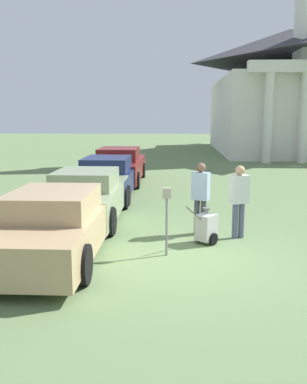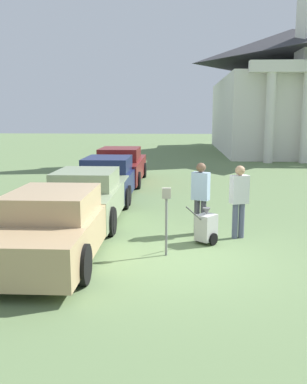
{
  "view_description": "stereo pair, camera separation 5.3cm",
  "coord_description": "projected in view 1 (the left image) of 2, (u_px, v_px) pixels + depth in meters",
  "views": [
    {
      "loc": [
        -0.17,
        -8.45,
        2.92
      ],
      "look_at": [
        -0.72,
        1.65,
        1.1
      ],
      "focal_mm": 40.0,
      "sensor_mm": 36.0,
      "label": 1
    },
    {
      "loc": [
        -0.12,
        -8.45,
        2.92
      ],
      "look_at": [
        -0.72,
        1.65,
        1.1
      ],
      "focal_mm": 40.0,
      "sensor_mm": 36.0,
      "label": 2
    }
  ],
  "objects": [
    {
      "name": "person_supervisor",
      "position": [
        239.0,
        197.0,
        10.16
      ],
      "size": [
        0.47,
        0.35,
        1.76
      ],
      "rotation": [
        0.0,
        0.0,
        3.48
      ],
      "color": "#515670",
      "rests_on": "ground_plane"
    },
    {
      "name": "parked_car_maroon",
      "position": [
        120.0,
        166.0,
        18.67
      ],
      "size": [
        2.02,
        5.16,
        1.53
      ],
      "rotation": [
        0.0,
        0.0,
        0.01
      ],
      "color": "maroon",
      "rests_on": "ground_plane"
    },
    {
      "name": "church",
      "position": [
        289.0,
        87.0,
        33.99
      ],
      "size": [
        11.11,
        17.95,
        21.47
      ],
      "color": "silver",
      "rests_on": "ground_plane"
    },
    {
      "name": "parking_meter",
      "position": [
        167.0,
        209.0,
        8.87
      ],
      "size": [
        0.18,
        0.09,
        1.45
      ],
      "color": "slate",
      "rests_on": "ground_plane"
    },
    {
      "name": "parked_car_tan",
      "position": [
        56.0,
        225.0,
        8.89
      ],
      "size": [
        1.99,
        4.96,
        1.42
      ],
      "rotation": [
        0.0,
        0.0,
        0.01
      ],
      "color": "tan",
      "rests_on": "ground_plane"
    },
    {
      "name": "person_worker",
      "position": [
        200.0,
        194.0,
        10.5
      ],
      "size": [
        0.47,
        0.37,
        1.78
      ],
      "rotation": [
        0.0,
        0.0,
        2.72
      ],
      "color": "#3F3F47",
      "rests_on": "ground_plane"
    },
    {
      "name": "parked_car_navy",
      "position": [
        108.0,
        178.0,
        15.51
      ],
      "size": [
        1.95,
        5.12,
        1.45
      ],
      "rotation": [
        0.0,
        0.0,
        0.01
      ],
      "color": "#19234C",
      "rests_on": "ground_plane"
    },
    {
      "name": "equipment_cart",
      "position": [
        206.0,
        227.0,
        9.81
      ],
      "size": [
        0.77,
        0.89,
        1.0
      ],
      "rotation": [
        0.0,
        0.0,
        -0.68
      ],
      "color": "#B2B2AD",
      "rests_on": "ground_plane"
    },
    {
      "name": "ground_plane",
      "position": [
        184.0,
        259.0,
        8.81
      ],
      "size": [
        120.0,
        120.0,
        0.0
      ],
      "primitive_type": "plane",
      "color": "#607A4C"
    },
    {
      "name": "parked_car_sage",
      "position": [
        87.0,
        197.0,
        11.97
      ],
      "size": [
        1.98,
        4.68,
        1.43
      ],
      "rotation": [
        0.0,
        0.0,
        0.01
      ],
      "color": "gray",
      "rests_on": "ground_plane"
    }
  ]
}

